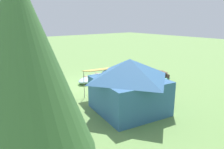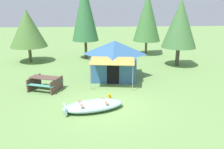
{
  "view_description": "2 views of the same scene",
  "coord_description": "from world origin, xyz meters",
  "px_view_note": "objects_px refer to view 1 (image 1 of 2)",
  "views": [
    {
      "loc": [
        7.05,
        11.42,
        4.25
      ],
      "look_at": [
        -0.55,
        1.56,
        0.97
      ],
      "focal_mm": 34.02,
      "sensor_mm": 36.0,
      "label": 1
    },
    {
      "loc": [
        -0.58,
        -11.21,
        4.93
      ],
      "look_at": [
        0.37,
        2.34,
        0.83
      ],
      "focal_mm": 38.54,
      "sensor_mm": 36.0,
      "label": 2
    }
  ],
  "objects_px": {
    "beached_rowboat": "(95,78)",
    "canvas_cabin_tent": "(129,85)",
    "picnic_table": "(154,77)",
    "fuel_can": "(94,85)",
    "pine_tree_back_right": "(23,67)",
    "cooler_box": "(112,100)"
  },
  "relations": [
    {
      "from": "picnic_table",
      "to": "fuel_can",
      "type": "xyz_separation_m",
      "value": [
        3.66,
        -1.73,
        -0.34
      ]
    },
    {
      "from": "beached_rowboat",
      "to": "picnic_table",
      "type": "bearing_deg",
      "value": 133.25
    },
    {
      "from": "cooler_box",
      "to": "pine_tree_back_right",
      "type": "distance_m",
      "value": 7.26
    },
    {
      "from": "beached_rowboat",
      "to": "cooler_box",
      "type": "distance_m",
      "value": 4.28
    },
    {
      "from": "picnic_table",
      "to": "pine_tree_back_right",
      "type": "distance_m",
      "value": 11.11
    },
    {
      "from": "pine_tree_back_right",
      "to": "picnic_table",
      "type": "bearing_deg",
      "value": -152.41
    },
    {
      "from": "fuel_can",
      "to": "canvas_cabin_tent",
      "type": "bearing_deg",
      "value": 81.69
    },
    {
      "from": "picnic_table",
      "to": "beached_rowboat",
      "type": "bearing_deg",
      "value": -46.75
    },
    {
      "from": "picnic_table",
      "to": "pine_tree_back_right",
      "type": "bearing_deg",
      "value": 27.59
    },
    {
      "from": "cooler_box",
      "to": "pine_tree_back_right",
      "type": "relative_size",
      "value": 0.11
    },
    {
      "from": "beached_rowboat",
      "to": "canvas_cabin_tent",
      "type": "bearing_deg",
      "value": 74.34
    },
    {
      "from": "picnic_table",
      "to": "fuel_can",
      "type": "height_order",
      "value": "picnic_table"
    },
    {
      "from": "picnic_table",
      "to": "cooler_box",
      "type": "relative_size",
      "value": 3.5
    },
    {
      "from": "beached_rowboat",
      "to": "canvas_cabin_tent",
      "type": "distance_m",
      "value": 5.47
    },
    {
      "from": "picnic_table",
      "to": "fuel_can",
      "type": "bearing_deg",
      "value": -25.29
    },
    {
      "from": "pine_tree_back_right",
      "to": "canvas_cabin_tent",
      "type": "bearing_deg",
      "value": -152.41
    },
    {
      "from": "picnic_table",
      "to": "cooler_box",
      "type": "height_order",
      "value": "picnic_table"
    },
    {
      "from": "beached_rowboat",
      "to": "fuel_can",
      "type": "distance_m",
      "value": 1.51
    },
    {
      "from": "beached_rowboat",
      "to": "fuel_can",
      "type": "height_order",
      "value": "beached_rowboat"
    },
    {
      "from": "cooler_box",
      "to": "fuel_can",
      "type": "bearing_deg",
      "value": -103.04
    },
    {
      "from": "fuel_can",
      "to": "pine_tree_back_right",
      "type": "bearing_deg",
      "value": 48.83
    },
    {
      "from": "cooler_box",
      "to": "fuel_can",
      "type": "xyz_separation_m",
      "value": [
        -0.64,
        -2.77,
        -0.04
      ]
    }
  ]
}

